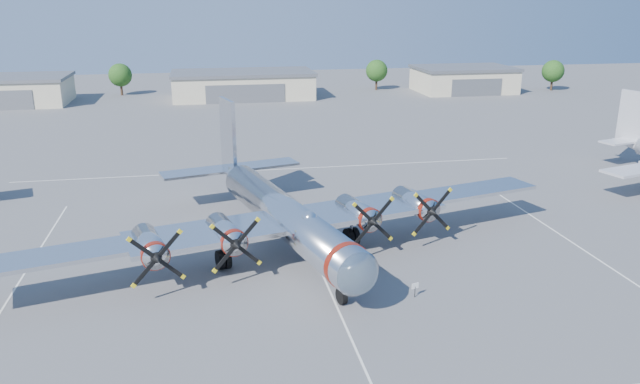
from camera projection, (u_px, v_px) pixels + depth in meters
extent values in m
plane|color=#555558|center=(311.00, 248.00, 51.58)|extent=(260.00, 260.00, 0.00)
cube|color=silver|center=(9.00, 298.00, 43.04)|extent=(0.15, 40.00, 0.01)
cube|color=silver|center=(322.00, 273.00, 46.89)|extent=(0.15, 40.00, 0.01)
cube|color=silver|center=(587.00, 252.00, 50.74)|extent=(0.15, 40.00, 0.01)
cube|color=silver|center=(276.00, 169.00, 75.03)|extent=(60.00, 0.15, 0.01)
cube|color=#C2B59A|center=(8.00, 92.00, 119.90)|extent=(22.00, 14.00, 4.80)
cube|color=slate|center=(6.00, 78.00, 119.09)|extent=(22.60, 14.60, 0.60)
cube|color=#C2B59A|center=(243.00, 86.00, 127.78)|extent=(28.00, 14.00, 4.80)
cube|color=slate|center=(242.00, 73.00, 126.97)|extent=(28.60, 14.60, 0.60)
cube|color=slate|center=(246.00, 94.00, 121.34)|extent=(15.40, 0.20, 3.60)
cube|color=#C2B59A|center=(463.00, 80.00, 136.17)|extent=(20.00, 14.00, 4.80)
cube|color=slate|center=(464.00, 68.00, 135.37)|extent=(20.60, 14.60, 0.60)
cube|color=slate|center=(477.00, 88.00, 129.74)|extent=(11.00, 0.20, 3.60)
cylinder|color=#382619|center=(121.00, 89.00, 131.20)|extent=(0.50, 0.50, 2.80)
sphere|color=#184112|center=(120.00, 75.00, 130.35)|extent=(4.80, 4.80, 4.80)
cylinder|color=#382619|center=(376.00, 84.00, 138.95)|extent=(0.50, 0.50, 2.80)
sphere|color=#184112|center=(377.00, 71.00, 138.10)|extent=(4.80, 4.80, 4.80)
cylinder|color=#382619|center=(552.00, 84.00, 138.10)|extent=(0.50, 0.50, 2.80)
sphere|color=#184112|center=(553.00, 71.00, 137.25)|extent=(4.80, 4.80, 4.80)
cylinder|color=black|center=(415.00, 292.00, 43.03)|extent=(0.06, 0.06, 0.81)
cube|color=white|center=(415.00, 286.00, 42.90)|extent=(0.54, 0.20, 0.40)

